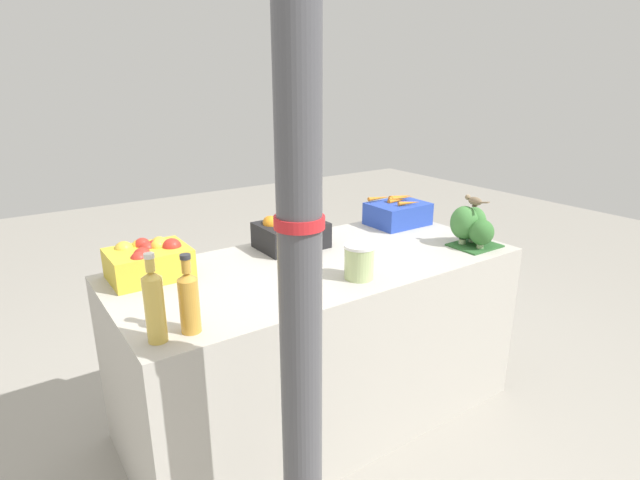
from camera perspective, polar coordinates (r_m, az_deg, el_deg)
The scene contains 11 objects.
ground_plane at distance 2.58m, azimuth 0.00°, elevation -19.00°, with size 10.00×10.00×0.00m, color gray.
market_table at distance 2.37m, azimuth 0.00°, elevation -11.40°, with size 1.78×0.81×0.78m, color #B7B2A8.
support_pole at distance 1.24m, azimuth -2.32°, elevation -2.79°, with size 0.13×0.13×2.22m.
apple_crate at distance 2.13m, azimuth -18.94°, elevation -2.07°, with size 0.31×0.24×0.16m.
orange_crate at distance 2.38m, azimuth -3.23°, elevation 1.01°, with size 0.31×0.24×0.16m.
carrot_crate at distance 2.78m, azimuth 8.87°, elevation 3.08°, with size 0.31×0.24×0.15m.
broccoli_pile at distance 2.50m, azimuth 16.91°, elevation 1.48°, with size 0.22×0.21×0.19m.
juice_bottle_golden at distance 1.59m, azimuth -18.40°, elevation -7.02°, with size 0.06×0.06×0.29m.
juice_bottle_amber at distance 1.62m, azimuth -14.74°, elevation -6.67°, with size 0.06×0.06×0.26m.
pickle_jar at distance 2.01m, azimuth 4.49°, elevation -2.45°, with size 0.12×0.12×0.14m.
sparrow_bird at distance 2.47m, azimuth 17.22°, elevation 4.31°, with size 0.04×0.14×0.05m.
Camera 1 is at (-1.17, -1.70, 1.55)m, focal length 28.00 mm.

